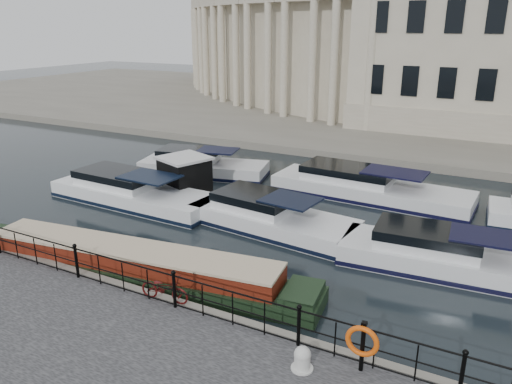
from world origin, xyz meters
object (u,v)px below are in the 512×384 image
harbour_hut (185,178)px  life_ring_post (362,342)px  narrowboat (131,268)px  mooring_bollard (302,359)px  bicycle (165,288)px

harbour_hut → life_ring_post: bearing=-19.0°
narrowboat → harbour_hut: size_ratio=3.67×
mooring_bollard → life_ring_post: (1.29, 0.57, 0.56)m
mooring_bollard → life_ring_post: 1.52m
narrowboat → harbour_hut: harbour_hut is taller
bicycle → mooring_bollard: size_ratio=2.56×
mooring_bollard → narrowboat: narrowboat is taller
narrowboat → life_ring_post: bearing=-19.1°
mooring_bollard → bicycle: bearing=168.7°
bicycle → narrowboat: size_ratio=0.12×
life_ring_post → harbour_hut: size_ratio=0.36×
bicycle → harbour_hut: size_ratio=0.42×
bicycle → life_ring_post: size_ratio=1.19×
mooring_bollard → life_ring_post: size_ratio=0.46×
harbour_hut → bicycle: bearing=-37.4°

